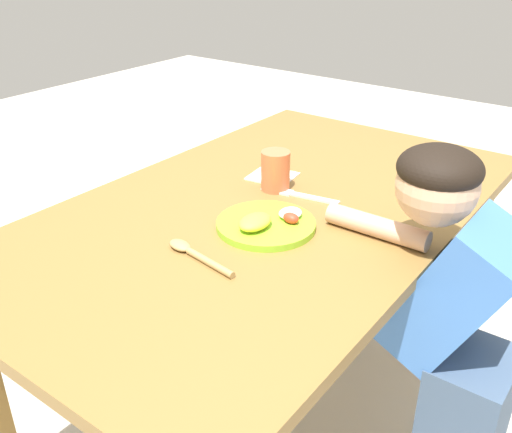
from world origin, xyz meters
The scene contains 8 objects.
ground_plane centered at (0.00, 0.00, 0.00)m, with size 8.00×8.00×0.00m, color beige.
dining_table centered at (0.00, 0.00, 0.62)m, with size 1.41×0.84×0.74m.
plate centered at (-0.10, -0.07, 0.75)m, with size 0.22×0.22×0.04m.
fork centered at (0.09, -0.04, 0.75)m, with size 0.05×0.21×0.01m.
spoon centered at (-0.29, -0.02, 0.75)m, with size 0.05×0.19×0.02m.
drinking_cup centered at (0.09, 0.04, 0.79)m, with size 0.07×0.07×0.10m, color #E96940.
person centered at (0.01, -0.49, 0.51)m, with size 0.21×0.45×0.97m.
napkin centered at (0.15, 0.09, 0.74)m, with size 0.11×0.12×0.00m, color white.
Camera 1 is at (-1.03, -0.73, 1.35)m, focal length 40.26 mm.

